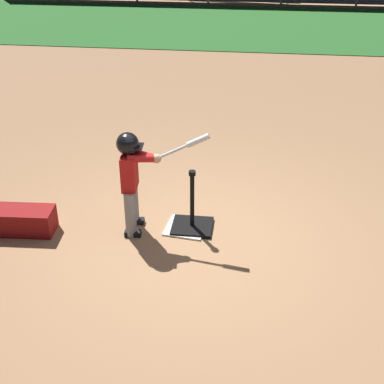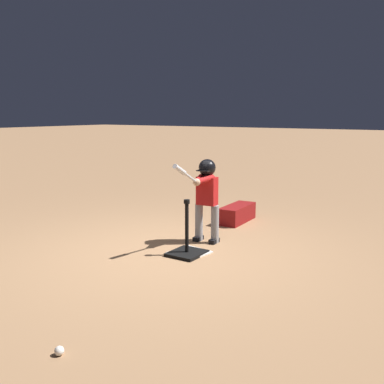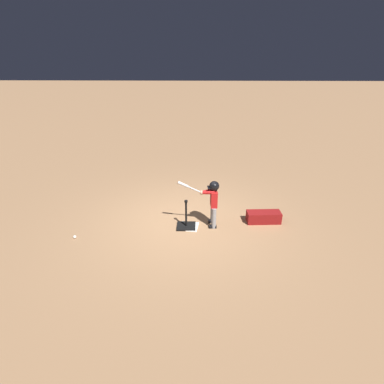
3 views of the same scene
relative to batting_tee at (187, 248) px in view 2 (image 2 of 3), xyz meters
name	(u,v)px [view 2 (image 2 of 3)]	position (x,y,z in m)	size (l,w,h in m)	color
ground_plane	(166,253)	(0.09, -0.27, -0.10)	(90.00, 90.00, 0.00)	#99704C
home_plate	(189,253)	(-0.07, -0.01, -0.09)	(0.44, 0.44, 0.02)	white
batting_tee	(187,248)	(0.00, 0.00, 0.00)	(0.45, 0.41, 0.73)	black
batter_child	(206,190)	(-0.63, -0.10, 0.65)	(0.98, 0.37, 1.19)	gray
baseball	(59,351)	(2.55, 0.56, -0.06)	(0.07, 0.07, 0.07)	white
equipment_bag	(237,214)	(-1.94, -0.29, 0.04)	(0.84, 0.32, 0.28)	maroon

